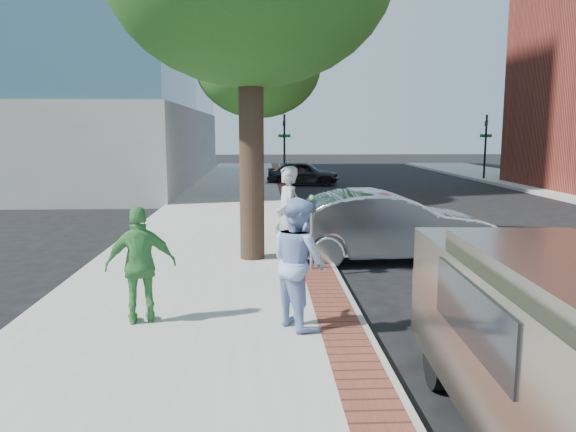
{
  "coord_description": "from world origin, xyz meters",
  "views": [
    {
      "loc": [
        -0.39,
        -9.97,
        2.86
      ],
      "look_at": [
        0.12,
        0.97,
        1.2
      ],
      "focal_mm": 35.0,
      "sensor_mm": 36.0,
      "label": 1
    }
  ],
  "objects": [
    {
      "name": "bg_car",
      "position": [
        1.81,
        19.87,
        0.65
      ],
      "size": [
        3.94,
        1.95,
        1.29
      ],
      "primitive_type": "imported",
      "rotation": [
        0.0,
        0.0,
        1.46
      ],
      "color": "black",
      "rests_on": "ground"
    },
    {
      "name": "person_officer",
      "position": [
        0.12,
        -2.39,
        1.06
      ],
      "size": [
        1.03,
        1.11,
        1.82
      ],
      "primitive_type": "imported",
      "rotation": [
        0.0,
        0.0,
        2.08
      ],
      "color": "#92AEE1",
      "rests_on": "sidewalk"
    },
    {
      "name": "curb",
      "position": [
        1.05,
        8.0,
        0.07
      ],
      "size": [
        0.1,
        60.0,
        0.15
      ],
      "primitive_type": "cube",
      "color": "gray",
      "rests_on": "ground"
    },
    {
      "name": "tree_far",
      "position": [
        -0.5,
        12.0,
        5.3
      ],
      "size": [
        4.8,
        4.8,
        7.14
      ],
      "color": "black",
      "rests_on": "sidewalk"
    },
    {
      "name": "signal_near",
      "position": [
        0.9,
        22.0,
        2.25
      ],
      "size": [
        0.7,
        0.15,
        3.8
      ],
      "color": "black",
      "rests_on": "ground"
    },
    {
      "name": "sedan_silver",
      "position": [
        2.33,
        2.16,
        0.78
      ],
      "size": [
        4.83,
        1.95,
        1.56
      ],
      "primitive_type": "imported",
      "rotation": [
        0.0,
        0.0,
        1.63
      ],
      "color": "#B6B8BE",
      "rests_on": "ground"
    },
    {
      "name": "brick_strip",
      "position": [
        0.7,
        8.0,
        0.15
      ],
      "size": [
        0.6,
        60.0,
        0.01
      ],
      "primitive_type": "cube",
      "color": "brown",
      "rests_on": "sidewalk"
    },
    {
      "name": "person_green",
      "position": [
        -2.1,
        -2.15,
        0.99
      ],
      "size": [
        1.05,
        0.62,
        1.68
      ],
      "primitive_type": "imported",
      "rotation": [
        0.0,
        0.0,
        3.37
      ],
      "color": "#429245",
      "rests_on": "sidewalk"
    },
    {
      "name": "office_base",
      "position": [
        -13.0,
        22.0,
        2.0
      ],
      "size": [
        18.2,
        22.2,
        4.0
      ],
      "primitive_type": "cube",
      "color": "gray",
      "rests_on": "ground"
    },
    {
      "name": "sidewalk",
      "position": [
        -1.5,
        8.0,
        0.07
      ],
      "size": [
        5.0,
        60.0,
        0.15
      ],
      "primitive_type": "cube",
      "color": "#9E9991",
      "rests_on": "ground"
    },
    {
      "name": "ground",
      "position": [
        0.0,
        0.0,
        0.0
      ],
      "size": [
        120.0,
        120.0,
        0.0
      ],
      "primitive_type": "plane",
      "color": "black",
      "rests_on": "ground"
    },
    {
      "name": "signal_far",
      "position": [
        12.5,
        22.0,
        2.25
      ],
      "size": [
        0.7,
        0.15,
        3.8
      ],
      "color": "black",
      "rests_on": "ground"
    },
    {
      "name": "parking_meter",
      "position": [
        0.59,
        0.83,
        1.21
      ],
      "size": [
        0.12,
        0.32,
        1.47
      ],
      "color": "gray",
      "rests_on": "sidewalk"
    },
    {
      "name": "person_gray",
      "position": [
        0.12,
        1.27,
        1.16
      ],
      "size": [
        0.58,
        0.8,
        2.02
      ],
      "primitive_type": "imported",
      "rotation": [
        0.0,
        0.0,
        -1.43
      ],
      "color": "#ABACB0",
      "rests_on": "sidewalk"
    }
  ]
}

